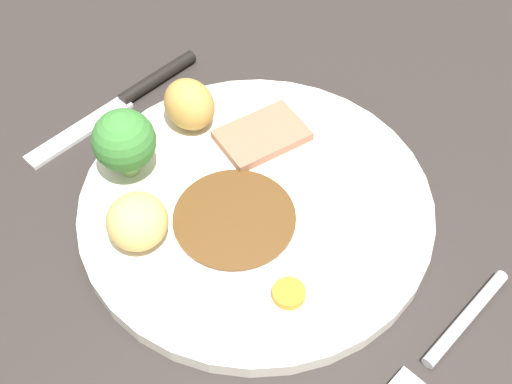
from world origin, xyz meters
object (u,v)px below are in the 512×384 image
at_px(roast_potato_right, 189,104).
at_px(broccoli_floret, 124,141).
at_px(dinner_plate, 256,205).
at_px(carrot_coin_front, 289,293).
at_px(roast_potato_left, 137,221).
at_px(fork, 438,351).
at_px(knife, 131,96).
at_px(meat_slice_main, 262,135).

distance_m(roast_potato_right, broccoli_floret, 0.07).
bearing_deg(dinner_plate, roast_potato_right, -9.80).
relative_size(carrot_coin_front, broccoli_floret, 0.39).
bearing_deg(roast_potato_left, carrot_coin_front, -158.06).
relative_size(broccoli_floret, fork, 0.40).
height_order(dinner_plate, knife, dinner_plate).
height_order(meat_slice_main, broccoli_floret, broccoli_floret).
distance_m(broccoli_floret, knife, 0.11).
bearing_deg(knife, carrot_coin_front, 77.21).
relative_size(roast_potato_right, broccoli_floret, 0.77).
distance_m(dinner_plate, knife, 0.17).
xyz_separation_m(dinner_plate, knife, (0.17, -0.00, -0.00)).
bearing_deg(knife, meat_slice_main, 107.00).
xyz_separation_m(roast_potato_left, broccoli_floret, (0.06, -0.03, 0.02)).
relative_size(dinner_plate, carrot_coin_front, 11.78).
bearing_deg(meat_slice_main, dinner_plate, 132.13).
bearing_deg(fork, carrot_coin_front, -65.78).
height_order(meat_slice_main, fork, meat_slice_main).
bearing_deg(roast_potato_right, meat_slice_main, -150.55).
bearing_deg(roast_potato_right, knife, 10.78).
xyz_separation_m(roast_potato_left, knife, (0.14, -0.09, -0.03)).
bearing_deg(meat_slice_main, roast_potato_left, 94.15).
relative_size(roast_potato_right, carrot_coin_front, 2.00).
bearing_deg(carrot_coin_front, fork, -153.25).
bearing_deg(roast_potato_left, roast_potato_right, -57.74).
relative_size(roast_potato_left, roast_potato_right, 0.99).
bearing_deg(knife, roast_potato_right, 98.28).
relative_size(meat_slice_main, knife, 0.39).
xyz_separation_m(dinner_plate, meat_slice_main, (0.04, -0.05, 0.01)).
height_order(roast_potato_left, knife, roast_potato_left).
relative_size(roast_potato_right, fork, 0.31).
distance_m(dinner_plate, roast_potato_right, 0.10).
distance_m(meat_slice_main, carrot_coin_front, 0.15).
xyz_separation_m(dinner_plate, broccoli_floret, (0.09, 0.05, 0.04)).
xyz_separation_m(meat_slice_main, carrot_coin_front, (-0.12, 0.09, -0.00)).
bearing_deg(broccoli_floret, carrot_coin_front, -176.04).
bearing_deg(meat_slice_main, carrot_coin_front, 143.40).
height_order(roast_potato_right, carrot_coin_front, roast_potato_right).
distance_m(roast_potato_left, knife, 0.17).
distance_m(roast_potato_left, roast_potato_right, 0.12).
bearing_deg(knife, broccoli_floret, 52.07).
height_order(fork, knife, knife).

